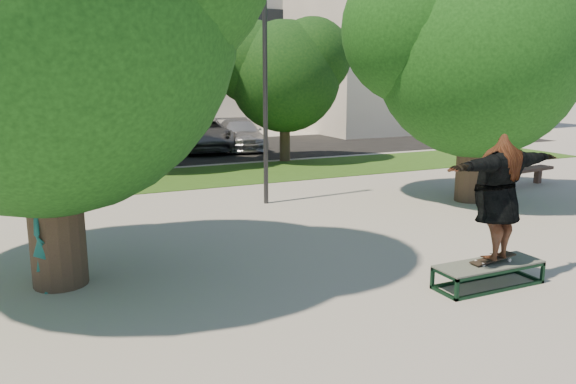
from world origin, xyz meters
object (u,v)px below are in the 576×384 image
grind_box (488,274)px  car_grey (200,133)px  lamppost (265,80)px  bystander (51,229)px  car_dark (84,147)px  tree_right (474,42)px  car_silver_b (240,134)px  bench (513,173)px

grind_box → car_grey: car_grey is taller
lamppost → car_grey: size_ratio=1.14×
bystander → car_grey: (6.79, 15.38, -0.21)m
lamppost → car_dark: lamppost is taller
grind_box → bystander: size_ratio=0.94×
lamppost → bystander: 7.08m
car_grey → grind_box: bearing=-83.4°
car_dark → car_grey: bearing=15.4°
lamppost → bystander: (-5.29, -4.16, -2.20)m
bystander → grind_box: bearing=-58.3°
tree_right → car_silver_b: (-1.71, 12.70, -3.44)m
bench → car_dark: car_dark is taller
bench → car_dark: 14.92m
lamppost → car_silver_b: size_ratio=1.35×
tree_right → car_silver_b: size_ratio=1.44×
car_silver_b → bench: bearing=-61.1°
bench → car_grey: car_grey is taller
bystander → car_silver_b: (8.50, 14.94, -0.29)m
lamppost → bench: size_ratio=1.80×
lamppost → bystander: bearing=-141.8°
car_grey → bystander: bearing=-105.3°
car_silver_b → lamppost: bearing=-97.5°
bench → bystander: bearing=-174.1°
tree_right → car_grey: size_ratio=1.21×
lamppost → bench: bearing=-8.3°
lamppost → car_grey: lamppost is taller
grind_box → car_dark: 16.39m
car_dark → bystander: bearing=-106.8°
car_grey → tree_right: bearing=-66.9°
car_grey → car_silver_b: car_grey is taller
lamppost → car_grey: (1.50, 11.22, -2.40)m
grind_box → car_dark: bearing=106.1°
lamppost → car_silver_b: (3.21, 10.79, -2.49)m
grind_box → bench: (6.59, 5.82, 0.24)m
tree_right → car_grey: 13.98m
tree_right → car_dark: bearing=128.5°
tree_right → bystander: bearing=-167.6°
grind_box → car_dark: car_dark is taller
tree_right → bench: bearing=17.7°
bystander → car_silver_b: bearing=26.0°
car_grey → car_silver_b: 1.77m
lamppost → car_dark: bearing=112.4°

